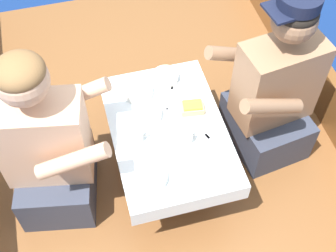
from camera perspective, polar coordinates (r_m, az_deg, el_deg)
The scene contains 19 objects.
ground_plane at distance 2.81m, azimuth 0.33°, elevation -9.20°, with size 60.00×60.00×0.00m, color navy.
boat_deck at distance 2.70m, azimuth 0.34°, elevation -7.91°, with size 2.06×3.34×0.26m, color brown.
cockpit_table at distance 2.32m, azimuth 0.00°, elevation -0.93°, with size 0.55×0.82×0.39m.
person_port at distance 2.26m, azimuth -14.38°, elevation -2.75°, with size 0.57×0.52×1.00m.
person_starboard at distance 2.46m, azimuth 12.74°, elevation 4.02°, with size 0.56×0.50×1.03m.
plate_sandwich at distance 2.35m, azimuth 2.94°, elevation 1.85°, with size 0.21×0.21×0.01m.
plate_bread at distance 2.15m, azimuth 2.96°, elevation -5.61°, with size 0.19×0.19×0.01m.
sandwich at distance 2.33m, azimuth 2.97°, elevation 2.27°, with size 0.12×0.09×0.05m.
bowl_port_near at distance 2.32m, azimuth -2.17°, elevation 1.46°, with size 0.11×0.11×0.04m.
bowl_starboard_near at distance 2.11m, azimuth -1.99°, elevation -6.29°, with size 0.14×0.14×0.04m.
bowl_center_far at distance 2.48m, azimuth -0.31°, elevation 6.07°, with size 0.14×0.14×0.04m.
bowl_port_far at distance 2.42m, azimuth -3.66°, elevation 4.28°, with size 0.15×0.15×0.04m.
coffee_cup_port at distance 2.23m, azimuth -3.76°, elevation -1.16°, with size 0.09×0.06×0.06m.
coffee_cup_starboard at distance 2.22m, azimuth 2.09°, elevation -1.20°, with size 0.10×0.08×0.07m.
utensil_knife_port at distance 2.36m, azimuth -0.26°, elevation 2.03°, with size 0.17×0.04×0.00m.
utensil_fork_starboard at distance 2.42m, azimuth 0.32°, elevation 3.86°, with size 0.09×0.16×0.00m.
utensil_spoon_port at distance 2.24m, azimuth -1.57°, elevation -2.00°, with size 0.17×0.03×0.01m.
utensil_spoon_center at distance 2.52m, azimuth 3.42°, elevation 6.32°, with size 0.07×0.17×0.01m.
utensil_fork_port at distance 2.24m, azimuth 5.63°, elevation -2.12°, with size 0.08×0.17×0.00m.
Camera 1 is at (-0.35, -1.25, 2.49)m, focal length 50.00 mm.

